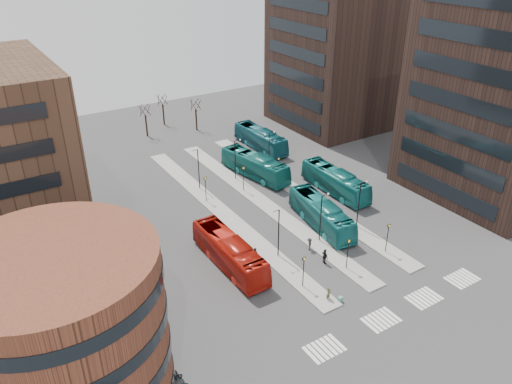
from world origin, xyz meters
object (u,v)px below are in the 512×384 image
red_bus (229,252)px  teal_bus_b (255,165)px  suitcase (340,299)px  commuter_c (309,244)px  bicycle_mid (172,377)px  commuter_b (325,256)px  teal_bus_a (321,214)px  bicycle_far (173,379)px  teal_bus_c (335,181)px  teal_bus_d (260,139)px  commuter_a (255,255)px  traveller (329,294)px

red_bus → teal_bus_b: size_ratio=0.99×
suitcase → commuter_c: 9.49m
red_bus → bicycle_mid: red_bus is taller
commuter_b → bicycle_mid: size_ratio=1.11×
teal_bus_a → bicycle_mid: bearing=-145.2°
bicycle_mid → bicycle_far: size_ratio=0.97×
suitcase → teal_bus_c: size_ratio=0.05×
teal_bus_c → teal_bus_d: size_ratio=0.99×
red_bus → commuter_c: red_bus is taller
commuter_b → bicycle_far: commuter_b is taller
red_bus → teal_bus_a: bearing=4.5°
commuter_a → bicycle_mid: 18.25m
traveller → bicycle_mid: (-17.55, -1.15, -0.27)m
red_bus → teal_bus_c: red_bus is taller
teal_bus_c → teal_bus_d: teal_bus_d is taller
traveller → commuter_c: bearing=44.0°
commuter_b → bicycle_mid: commuter_b is taller
teal_bus_c → commuter_a: (-18.69, -8.28, -0.82)m
bicycle_far → commuter_a: bearing=-58.3°
commuter_c → teal_bus_a: bearing=159.2°
teal_bus_b → bicycle_mid: (-26.63, -29.53, -1.27)m
teal_bus_d → commuter_b: (-12.05, -32.06, -0.81)m
teal_bus_d → traveller: teal_bus_d is taller
teal_bus_b → bicycle_mid: bearing=-141.8°
commuter_a → teal_bus_a: bearing=-162.1°
teal_bus_d → commuter_c: 31.37m
commuter_c → suitcase: bearing=12.8°
suitcase → red_bus: red_bus is taller
teal_bus_a → bicycle_far: (-26.00, -13.00, -1.25)m
teal_bus_c → commuter_b: bearing=-133.0°
suitcase → teal_bus_c: bearing=48.2°
red_bus → commuter_b: (9.14, -5.42, -0.82)m
teal_bus_a → teal_bus_b: bearing=96.3°
teal_bus_c → bicycle_mid: 38.49m
commuter_c → bicycle_mid: bearing=-35.3°
teal_bus_a → teal_bus_d: 26.47m
red_bus → teal_bus_c: size_ratio=1.02×
teal_bus_b → bicycle_mid: 39.78m
commuter_b → bicycle_far: bearing=112.4°
teal_bus_b → commuter_a: teal_bus_b is taller
teal_bus_d → commuter_a: teal_bus_d is taller
traveller → commuter_a: bearing=85.6°
red_bus → commuter_b: bearing=-31.1°
teal_bus_c → bicycle_mid: size_ratio=7.38×
teal_bus_a → commuter_a: size_ratio=6.78×
suitcase → teal_bus_b: teal_bus_b is taller
traveller → red_bus: bearing=96.8°
teal_bus_d → red_bus: bearing=-129.9°
teal_bus_c → commuter_a: 20.46m
teal_bus_b → teal_bus_c: size_ratio=1.03×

